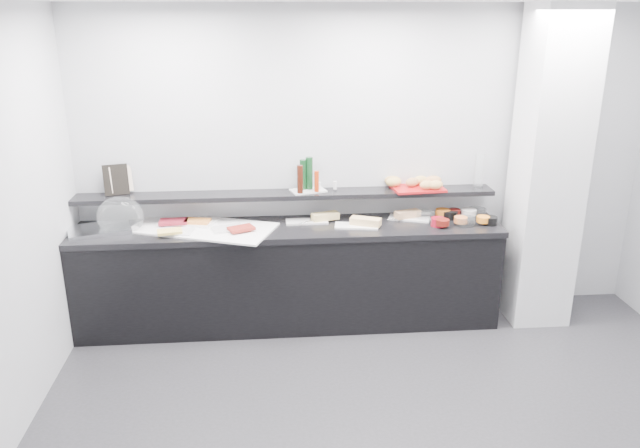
{
  "coord_description": "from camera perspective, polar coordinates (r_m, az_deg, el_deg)",
  "views": [
    {
      "loc": [
        -0.85,
        -3.29,
        2.64
      ],
      "look_at": [
        -0.45,
        1.45,
        1.0
      ],
      "focal_mm": 35.0,
      "sensor_mm": 36.0,
      "label": 1
    }
  ],
  "objects": [
    {
      "name": "counter_top",
      "position": [
        5.3,
        -2.93,
        -0.48
      ],
      "size": [
        3.62,
        0.62,
        0.05
      ],
      "primitive_type": "cube",
      "color": "black",
      "rests_on": "buffet_cabinet"
    },
    {
      "name": "fill_glass_salmon",
      "position": [
        5.43,
        12.74,
        0.38
      ],
      "size": [
        0.13,
        0.13,
        0.05
      ],
      "primitive_type": "cylinder",
      "rotation": [
        0.0,
        0.0,
        0.14
      ],
      "color": "orange",
      "rests_on": "bowl_glass_salmon"
    },
    {
      "name": "bread_roll_nw",
      "position": [
        5.55,
        6.68,
        3.97
      ],
      "size": [
        0.17,
        0.14,
        0.08
      ],
      "primitive_type": "ellipsoid",
      "rotation": [
        0.0,
        0.0,
        -0.32
      ],
      "color": "#AE8242",
      "rests_on": "bread_tray"
    },
    {
      "name": "bowl_black_jam",
      "position": [
        5.6,
        11.74,
        0.87
      ],
      "size": [
        0.18,
        0.18,
        0.07
      ],
      "primitive_type": "cylinder",
      "rotation": [
        0.0,
        0.0,
        -0.34
      ],
      "color": "black",
      "rests_on": "counter_top"
    },
    {
      "name": "bread_roll_s",
      "position": [
        5.45,
        9.74,
        3.55
      ],
      "size": [
        0.15,
        0.12,
        0.08
      ],
      "primitive_type": "ellipsoid",
      "rotation": [
        0.0,
        0.0,
        0.27
      ],
      "color": "tan",
      "rests_on": "bread_tray"
    },
    {
      "name": "shaker_pepper",
      "position": [
        5.42,
        1.39,
        3.56
      ],
      "size": [
        0.04,
        0.04,
        0.07
      ],
      "primitive_type": "cylinder",
      "rotation": [
        0.0,
        0.0,
        -0.15
      ],
      "color": "silver",
      "rests_on": "condiment_tray"
    },
    {
      "name": "bottle_green_a",
      "position": [
        5.39,
        -1.56,
        4.54
      ],
      "size": [
        0.07,
        0.07,
        0.26
      ],
      "primitive_type": "cylinder",
      "rotation": [
        0.0,
        0.0,
        -0.39
      ],
      "color": "#0E3617",
      "rests_on": "condiment_tray"
    },
    {
      "name": "framed_print",
      "position": [
        5.55,
        -18.16,
        3.86
      ],
      "size": [
        0.21,
        0.12,
        0.26
      ],
      "primitive_type": "cube",
      "rotation": [
        -0.21,
        0.0,
        0.27
      ],
      "color": "black",
      "rests_on": "wall_shelf"
    },
    {
      "name": "platter_meat_a",
      "position": [
        5.48,
        -12.9,
        0.25
      ],
      "size": [
        0.34,
        0.25,
        0.01
      ],
      "primitive_type": "cube",
      "rotation": [
        0.0,
        0.0,
        -0.15
      ],
      "color": "white",
      "rests_on": "linen_runner"
    },
    {
      "name": "ground",
      "position": [
        4.3,
        8.07,
        -19.04
      ],
      "size": [
        5.0,
        5.0,
        0.0
      ],
      "primitive_type": "plane",
      "color": "#2D2D30",
      "rests_on": "ground"
    },
    {
      "name": "platter_meat_b",
      "position": [
        5.22,
        -8.41,
        -0.41
      ],
      "size": [
        0.3,
        0.24,
        0.01
      ],
      "primitive_type": "cube",
      "rotation": [
        0.0,
        0.0,
        0.32
      ],
      "color": "silver",
      "rests_on": "linen_runner"
    },
    {
      "name": "bread_roll_se",
      "position": [
        5.46,
        10.53,
        3.54
      ],
      "size": [
        0.15,
        0.11,
        0.08
      ],
      "primitive_type": "ellipsoid",
      "rotation": [
        0.0,
        0.0,
        0.19
      ],
      "color": "tan",
      "rests_on": "bread_tray"
    },
    {
      "name": "bowl_black_fruit",
      "position": [
        5.51,
        15.33,
        0.3
      ],
      "size": [
        0.13,
        0.13,
        0.07
      ],
      "primitive_type": "cylinder",
      "rotation": [
        0.0,
        0.0,
        0.12
      ],
      "color": "black",
      "rests_on": "counter_top"
    },
    {
      "name": "buffet_cabinet",
      "position": [
        5.46,
        -2.85,
        -4.93
      ],
      "size": [
        3.6,
        0.6,
        0.85
      ],
      "primitive_type": "cube",
      "color": "black",
      "rests_on": "ground"
    },
    {
      "name": "bottle_green_b",
      "position": [
        5.4,
        -0.99,
        4.67
      ],
      "size": [
        0.06,
        0.06,
        0.28
      ],
      "primitive_type": "cylinder",
      "rotation": [
        0.0,
        0.0,
        0.02
      ],
      "color": "#103B1A",
      "rests_on": "condiment_tray"
    },
    {
      "name": "fill_glass_cream",
      "position": [
        5.66,
        13.45,
        1.07
      ],
      "size": [
        0.16,
        0.16,
        0.05
      ],
      "primitive_type": "cylinder",
      "rotation": [
        0.0,
        0.0,
        -0.23
      ],
      "color": "silver",
      "rests_on": "bowl_glass_cream"
    },
    {
      "name": "sandwich_food_left",
      "position": [
        5.4,
        0.49,
        0.72
      ],
      "size": [
        0.25,
        0.16,
        0.06
      ],
      "primitive_type": "cube",
      "rotation": [
        0.0,
        0.0,
        0.3
      ],
      "color": "#DBC173",
      "rests_on": "sandwich_plate_left"
    },
    {
      "name": "tongs_left",
      "position": [
        5.34,
        -1.16,
        0.22
      ],
      "size": [
        0.14,
        0.1,
        0.01
      ],
      "primitive_type": "cylinder",
      "rotation": [
        0.0,
        1.57,
        0.6
      ],
      "color": "#B2B5BA",
      "rests_on": "sandwich_plate_left"
    },
    {
      "name": "linen_runner",
      "position": [
        5.32,
        -10.64,
        -0.34
      ],
      "size": [
        1.29,
        0.93,
        0.01
      ],
      "primitive_type": "cube",
      "rotation": [
        0.0,
        0.0,
        -0.36
      ],
      "color": "white",
      "rests_on": "counter_top"
    },
    {
      "name": "sandwich_plate_right",
      "position": [
        5.52,
        8.16,
        0.53
      ],
      "size": [
        0.38,
        0.25,
        0.01
      ],
      "primitive_type": "cube",
      "rotation": [
        0.0,
        0.0,
        -0.32
      ],
      "color": "white",
      "rests_on": "counter_top"
    },
    {
      "name": "food_meat_a",
      "position": [
        5.42,
        -13.24,
        0.23
      ],
      "size": [
        0.24,
        0.16,
        0.02
      ],
      "primitive_type": "cube",
      "rotation": [
        0.0,
        0.0,
        0.02
      ],
      "color": "maroon",
      "rests_on": "platter_meat_a"
    },
    {
      "name": "food_salmon",
      "position": [
        5.39,
        -11.16,
        0.26
      ],
      "size": [
        0.23,
        0.17,
        0.02
      ],
      "primitive_type": "cube",
      "rotation": [
        0.0,
        0.0,
        -0.2
      ],
      "color": "orange",
      "rests_on": "platter_salmon"
    },
    {
      "name": "cloche_dome",
      "position": [
        5.39,
        -17.79,
        0.65
      ],
      "size": [
        0.4,
        0.27,
        0.34
      ],
      "primitive_type": "ellipsoid",
      "rotation": [
        0.0,
        0.0,
        0.05
      ],
      "color": "white",
      "rests_on": "cloche_base"
    },
    {
      "name": "bowl_glass_cream",
      "position": [
        5.71,
        14.13,
        1.04
      ],
      "size": [
        0.2,
        0.2,
        0.07
      ],
      "primitive_type": "cylinder",
      "rotation": [
        0.0,
        0.0,
        -0.29
      ],
      "color": "white",
      "rests_on": "counter_top"
    },
    {
      "name": "shaker_salt",
      "position": [
        5.39,
        -0.13,
        3.48
      ],
      "size": [
        0.05,
        0.05,
        0.07
      ],
      "primitive_type": "cylinder",
      "rotation": [
        0.0,
        0.0,
        0.32
      ],
      "color": "white",
      "rests_on": "condiment_tray"
    },
    {
      "name": "food_cheese",
      "position": [
        5.18,
        -13.59,
        -0.67
      ],
      "size": [
        0.22,
        0.16,
        0.02
      ],
      "primitive_type": "cube",
      "rotation": [
        0.0,
        0.0,
        0.21
      ],
      "color": "#FFDC63",
      "rests_on": "platter_cheese"
    },
    {
      "name": "bread_tray",
      "position": [
        5.54,
        8.9,
        3.28
      ],
      "size": [
        0.47,
        0.35,
        0.02
      ],
      "primitive_type": "cube",
      "rotation": [
        0.0,
        0.0,
        0.09
      ],
      "color": "#B61316",
      "rests_on": "wall_shelf"
    },
    {
      "name": "fill_glass_fruit",
      "position": [
        5.61,
        11.19,
        1.07
      ],
      "size": [
        0.15,
        0.15,
        0.05
      ],
      "primitive_type": "cylinder",
      "rotation": [
        0.0,
        0.0,
        -0.15
      ],
      "color": "#C9651B",
      "rests_on": "bowl_glass_fruit"
    },
    {
      "name": "carafe",
      "position": [
        5.66,
        14.34,
        4.73
      ],
      "size": [
        0.11,
        0.11,
        0.3
      ],
      "primitive_type": "cylinder",
      "rotation": [
        0.0,
        0.0,
        -0.37
      ],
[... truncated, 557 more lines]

